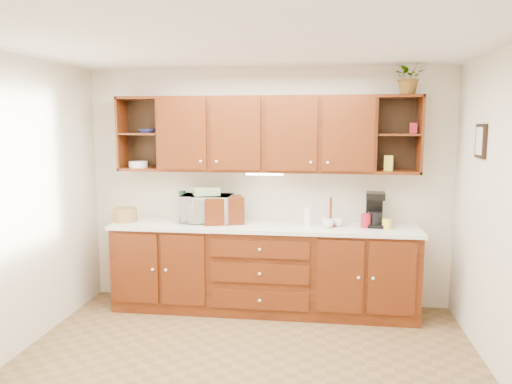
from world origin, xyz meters
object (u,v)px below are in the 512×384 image
(coffee_maker, at_px, (375,210))
(potted_plant, at_px, (409,76))
(bread_box, at_px, (223,210))
(microwave, at_px, (207,209))

(coffee_maker, distance_m, potted_plant, 1.39)
(coffee_maker, bearing_deg, potted_plant, 7.93)
(bread_box, xyz_separation_m, coffee_maker, (1.59, 0.07, 0.03))
(microwave, relative_size, potted_plant, 1.51)
(microwave, distance_m, potted_plant, 2.50)
(microwave, xyz_separation_m, potted_plant, (2.08, 0.03, 1.38))
(bread_box, xyz_separation_m, potted_plant, (1.88, 0.09, 1.38))
(microwave, bearing_deg, potted_plant, 0.08)
(bread_box, relative_size, potted_plant, 1.16)
(potted_plant, bearing_deg, coffee_maker, -177.34)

